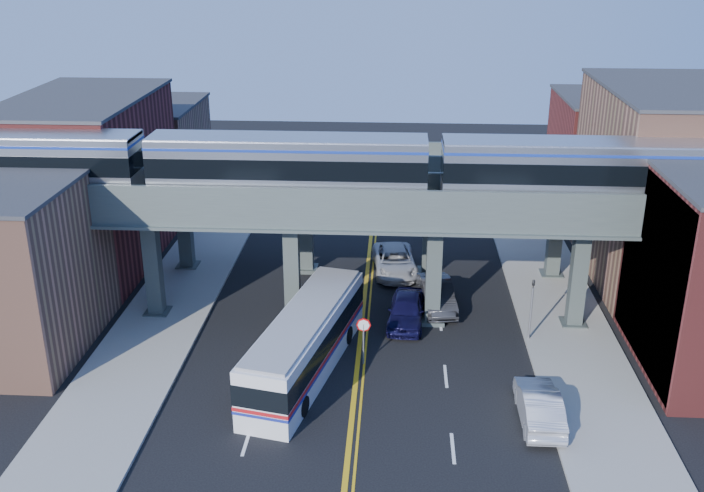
{
  "coord_description": "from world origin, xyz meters",
  "views": [
    {
      "loc": [
        1.84,
        -32.49,
        20.57
      ],
      "look_at": [
        -0.59,
        8.02,
        4.56
      ],
      "focal_mm": 40.0,
      "sensor_mm": 36.0,
      "label": 1
    }
  ],
  "objects_px": {
    "car_lane_b": "(437,295)",
    "car_lane_c": "(395,261)",
    "stop_sign": "(364,334)",
    "car_parked_curb": "(539,405)",
    "traffic_signal": "(532,303)",
    "car_lane_a": "(406,310)",
    "transit_train": "(288,164)",
    "transit_bus": "(305,343)",
    "car_lane_d": "(432,212)"
  },
  "relations": [
    {
      "from": "stop_sign",
      "to": "car_lane_c",
      "type": "bearing_deg",
      "value": 82.9
    },
    {
      "from": "transit_train",
      "to": "car_lane_b",
      "type": "distance_m",
      "value": 11.99
    },
    {
      "from": "car_lane_b",
      "to": "car_lane_c",
      "type": "height_order",
      "value": "car_lane_b"
    },
    {
      "from": "transit_train",
      "to": "transit_bus",
      "type": "xyz_separation_m",
      "value": [
        1.44,
        -5.88,
        -7.63
      ]
    },
    {
      "from": "car_lane_d",
      "to": "transit_train",
      "type": "bearing_deg",
      "value": -110.68
    },
    {
      "from": "car_lane_c",
      "to": "car_lane_d",
      "type": "bearing_deg",
      "value": 68.69
    },
    {
      "from": "transit_train",
      "to": "car_lane_b",
      "type": "xyz_separation_m",
      "value": [
        8.36,
        1.89,
        -8.39
      ]
    },
    {
      "from": "car_lane_a",
      "to": "car_lane_d",
      "type": "relative_size",
      "value": 0.95
    },
    {
      "from": "car_lane_b",
      "to": "traffic_signal",
      "type": "bearing_deg",
      "value": -45.8
    },
    {
      "from": "car_lane_a",
      "to": "car_lane_b",
      "type": "relative_size",
      "value": 0.97
    },
    {
      "from": "transit_bus",
      "to": "car_parked_curb",
      "type": "relative_size",
      "value": 2.5
    },
    {
      "from": "stop_sign",
      "to": "car_parked_curb",
      "type": "distance_m",
      "value": 9.48
    },
    {
      "from": "transit_train",
      "to": "traffic_signal",
      "type": "relative_size",
      "value": 11.28
    },
    {
      "from": "traffic_signal",
      "to": "car_lane_b",
      "type": "xyz_separation_m",
      "value": [
        -4.86,
        3.89,
        -1.46
      ]
    },
    {
      "from": "car_lane_a",
      "to": "car_parked_curb",
      "type": "relative_size",
      "value": 1.0
    },
    {
      "from": "car_lane_b",
      "to": "car_lane_c",
      "type": "relative_size",
      "value": 0.89
    },
    {
      "from": "transit_train",
      "to": "car_lane_a",
      "type": "distance_m",
      "value": 10.65
    },
    {
      "from": "transit_train",
      "to": "car_lane_d",
      "type": "relative_size",
      "value": 8.92
    },
    {
      "from": "car_lane_c",
      "to": "car_lane_a",
      "type": "bearing_deg",
      "value": -90.36
    },
    {
      "from": "stop_sign",
      "to": "car_lane_a",
      "type": "bearing_deg",
      "value": 64.66
    },
    {
      "from": "car_lane_a",
      "to": "car_parked_curb",
      "type": "distance_m",
      "value": 11.11
    },
    {
      "from": "stop_sign",
      "to": "transit_bus",
      "type": "bearing_deg",
      "value": -163.04
    },
    {
      "from": "transit_train",
      "to": "transit_bus",
      "type": "height_order",
      "value": "transit_train"
    },
    {
      "from": "car_lane_a",
      "to": "transit_train",
      "type": "bearing_deg",
      "value": -177.68
    },
    {
      "from": "car_lane_a",
      "to": "car_lane_c",
      "type": "xyz_separation_m",
      "value": [
        -0.73,
        7.34,
        -0.05
      ]
    },
    {
      "from": "car_lane_b",
      "to": "stop_sign",
      "type": "bearing_deg",
      "value": -127.47
    },
    {
      "from": "stop_sign",
      "to": "car_lane_d",
      "type": "height_order",
      "value": "stop_sign"
    },
    {
      "from": "transit_bus",
      "to": "car_lane_d",
      "type": "bearing_deg",
      "value": -4.43
    },
    {
      "from": "stop_sign",
      "to": "car_lane_b",
      "type": "height_order",
      "value": "stop_sign"
    },
    {
      "from": "car_lane_c",
      "to": "car_lane_d",
      "type": "xyz_separation_m",
      "value": [
        2.78,
        10.18,
        -0.04
      ]
    },
    {
      "from": "car_lane_d",
      "to": "car_parked_curb",
      "type": "bearing_deg",
      "value": -75.84
    },
    {
      "from": "car_lane_c",
      "to": "car_parked_curb",
      "type": "relative_size",
      "value": 1.16
    },
    {
      "from": "stop_sign",
      "to": "car_parked_curb",
      "type": "relative_size",
      "value": 0.53
    },
    {
      "from": "transit_bus",
      "to": "car_lane_c",
      "type": "height_order",
      "value": "transit_bus"
    },
    {
      "from": "traffic_signal",
      "to": "car_lane_a",
      "type": "relative_size",
      "value": 0.83
    },
    {
      "from": "transit_bus",
      "to": "transit_train",
      "type": "bearing_deg",
      "value": 26.53
    },
    {
      "from": "transit_train",
      "to": "car_lane_c",
      "type": "xyz_separation_m",
      "value": [
        5.82,
        7.05,
        -8.43
      ]
    },
    {
      "from": "traffic_signal",
      "to": "car_lane_d",
      "type": "relative_size",
      "value": 0.79
    },
    {
      "from": "transit_train",
      "to": "traffic_signal",
      "type": "xyz_separation_m",
      "value": [
        13.22,
        -2.0,
        -6.93
      ]
    },
    {
      "from": "stop_sign",
      "to": "car_lane_d",
      "type": "distance_m",
      "value": 22.65
    },
    {
      "from": "stop_sign",
      "to": "car_lane_a",
      "type": "relative_size",
      "value": 0.53
    },
    {
      "from": "stop_sign",
      "to": "transit_bus",
      "type": "relative_size",
      "value": 0.21
    },
    {
      "from": "transit_train",
      "to": "car_lane_c",
      "type": "distance_m",
      "value": 12.44
    },
    {
      "from": "traffic_signal",
      "to": "car_lane_b",
      "type": "distance_m",
      "value": 6.4
    },
    {
      "from": "traffic_signal",
      "to": "car_lane_a",
      "type": "xyz_separation_m",
      "value": [
        -6.67,
        1.71,
        -1.46
      ]
    },
    {
      "from": "car_lane_b",
      "to": "car_lane_c",
      "type": "xyz_separation_m",
      "value": [
        -2.54,
        5.15,
        -0.04
      ]
    },
    {
      "from": "transit_bus",
      "to": "car_lane_c",
      "type": "distance_m",
      "value": 13.67
    },
    {
      "from": "stop_sign",
      "to": "traffic_signal",
      "type": "distance_m",
      "value": 9.41
    },
    {
      "from": "transit_bus",
      "to": "car_lane_d",
      "type": "xyz_separation_m",
      "value": [
        7.17,
        23.1,
        -0.84
      ]
    },
    {
      "from": "car_lane_d",
      "to": "car_lane_a",
      "type": "bearing_deg",
      "value": -90.81
    }
  ]
}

